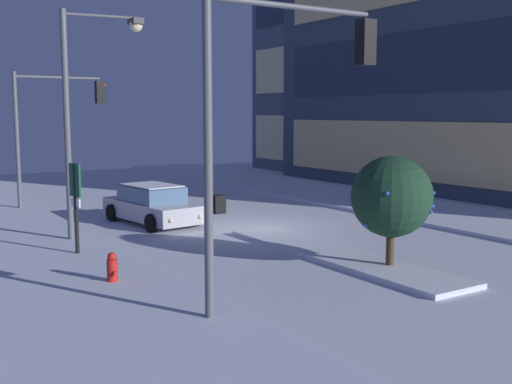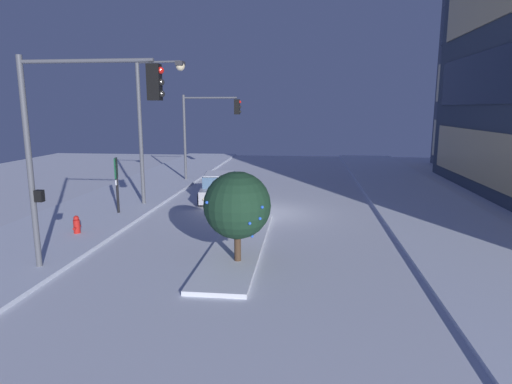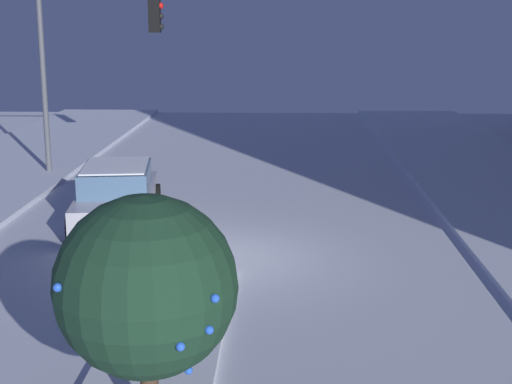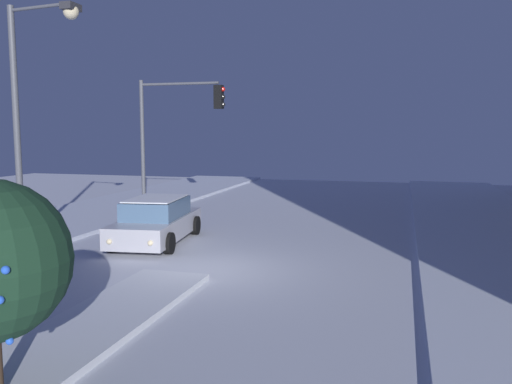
# 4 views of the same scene
# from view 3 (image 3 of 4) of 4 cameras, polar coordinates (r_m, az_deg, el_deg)

# --- Properties ---
(ground) EXTENTS (52.00, 52.00, 0.00)m
(ground) POSITION_cam_3_polar(r_m,az_deg,el_deg) (16.31, -2.98, -5.04)
(ground) COLOR silver
(median_strip) EXTENTS (9.00, 1.80, 0.14)m
(median_strip) POSITION_cam_3_polar(r_m,az_deg,el_deg) (11.46, -7.54, -12.81)
(median_strip) COLOR silver
(median_strip) RESTS_ON ground
(car_near) EXTENTS (4.83, 2.48, 1.49)m
(car_near) POSITION_cam_3_polar(r_m,az_deg,el_deg) (19.24, -10.46, -0.26)
(car_near) COLOR #B7B7C1
(car_near) RESTS_ON ground
(traffic_light_corner_near_left) EXTENTS (0.32, 4.03, 5.91)m
(traffic_light_corner_near_left) POSITION_cam_3_polar(r_m,az_deg,el_deg) (24.99, -12.34, 10.54)
(traffic_light_corner_near_left) COLOR #565960
(traffic_light_corner_near_left) RESTS_ON ground
(decorated_tree_median) EXTENTS (2.17, 2.17, 3.07)m
(decorated_tree_median) POSITION_cam_3_polar(r_m,az_deg,el_deg) (8.96, -8.29, -7.07)
(decorated_tree_median) COLOR #473323
(decorated_tree_median) RESTS_ON ground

